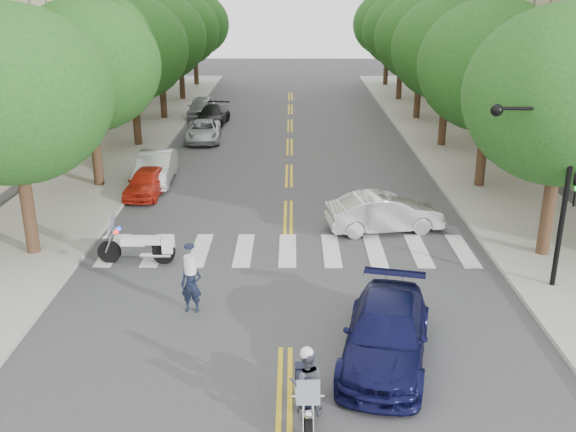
{
  "coord_description": "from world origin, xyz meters",
  "views": [
    {
      "loc": [
        0.17,
        -14.46,
        8.85
      ],
      "look_at": [
        0.02,
        6.49,
        1.3
      ],
      "focal_mm": 40.0,
      "sensor_mm": 36.0,
      "label": 1
    }
  ],
  "objects_px": {
    "officer_standing": "(191,285)",
    "convertible": "(384,213)",
    "motorcycle_parked": "(143,247)",
    "sedan_blue": "(386,334)",
    "motorcycle_police": "(306,386)"
  },
  "relations": [
    {
      "from": "officer_standing",
      "to": "sedan_blue",
      "type": "height_order",
      "value": "officer_standing"
    },
    {
      "from": "officer_standing",
      "to": "convertible",
      "type": "xyz_separation_m",
      "value": [
        6.37,
        6.5,
        -0.1
      ]
    },
    {
      "from": "motorcycle_police",
      "to": "convertible",
      "type": "height_order",
      "value": "motorcycle_police"
    },
    {
      "from": "motorcycle_parked",
      "to": "convertible",
      "type": "xyz_separation_m",
      "value": [
        8.52,
        3.11,
        0.14
      ]
    },
    {
      "from": "sedan_blue",
      "to": "motorcycle_police",
      "type": "bearing_deg",
      "value": -118.26
    },
    {
      "from": "motorcycle_police",
      "to": "convertible",
      "type": "relative_size",
      "value": 0.5
    },
    {
      "from": "sedan_blue",
      "to": "motorcycle_parked",
      "type": "bearing_deg",
      "value": 154.19
    },
    {
      "from": "motorcycle_police",
      "to": "officer_standing",
      "type": "xyz_separation_m",
      "value": [
        -3.17,
        4.82,
        0.04
      ]
    },
    {
      "from": "motorcycle_parked",
      "to": "sedan_blue",
      "type": "height_order",
      "value": "motorcycle_parked"
    },
    {
      "from": "motorcycle_police",
      "to": "officer_standing",
      "type": "relative_size",
      "value": 1.32
    },
    {
      "from": "motorcycle_police",
      "to": "officer_standing",
      "type": "height_order",
      "value": "motorcycle_police"
    },
    {
      "from": "officer_standing",
      "to": "convertible",
      "type": "bearing_deg",
      "value": 51.13
    },
    {
      "from": "sedan_blue",
      "to": "officer_standing",
      "type": "bearing_deg",
      "value": 167.25
    },
    {
      "from": "motorcycle_parked",
      "to": "convertible",
      "type": "relative_size",
      "value": 0.59
    },
    {
      "from": "motorcycle_parked",
      "to": "officer_standing",
      "type": "relative_size",
      "value": 1.58
    }
  ]
}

